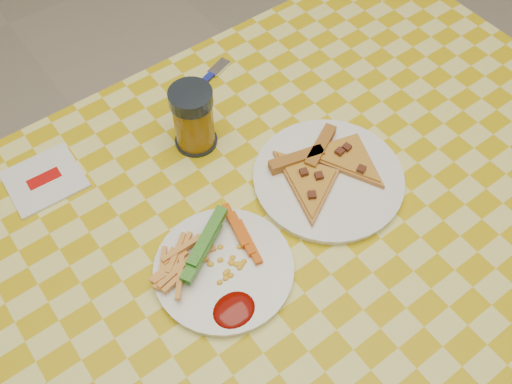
% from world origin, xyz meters
% --- Properties ---
extents(ground, '(8.00, 8.00, 0.00)m').
position_xyz_m(ground, '(0.00, 0.00, 0.00)').
color(ground, '#BAAC95').
rests_on(ground, ground).
extents(table, '(1.28, 0.88, 0.76)m').
position_xyz_m(table, '(0.00, 0.00, 0.68)').
color(table, white).
rests_on(table, ground).
extents(plate_left, '(0.27, 0.27, 0.01)m').
position_xyz_m(plate_left, '(-0.13, -0.01, 0.76)').
color(plate_left, white).
rests_on(plate_left, table).
extents(plate_right, '(0.32, 0.32, 0.01)m').
position_xyz_m(plate_right, '(0.11, 0.03, 0.76)').
color(plate_right, white).
rests_on(plate_right, table).
extents(fries_veggies, '(0.19, 0.18, 0.04)m').
position_xyz_m(fries_veggies, '(-0.13, 0.01, 0.78)').
color(fries_veggies, '#F7AA4E').
rests_on(fries_veggies, plate_left).
extents(pizza_slices, '(0.25, 0.21, 0.02)m').
position_xyz_m(pizza_slices, '(0.11, 0.04, 0.78)').
color(pizza_slices, '#CE7B3F').
rests_on(pizza_slices, plate_right).
extents(drink_glass, '(0.07, 0.07, 0.12)m').
position_xyz_m(drink_glass, '(-0.02, 0.23, 0.81)').
color(drink_glass, black).
rests_on(drink_glass, table).
extents(napkin, '(0.12, 0.11, 0.01)m').
position_xyz_m(napkin, '(-0.27, 0.31, 0.76)').
color(napkin, white).
rests_on(napkin, table).
extents(fork, '(0.15, 0.06, 0.01)m').
position_xyz_m(fork, '(0.07, 0.34, 0.76)').
color(fork, '#152196').
rests_on(fork, table).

